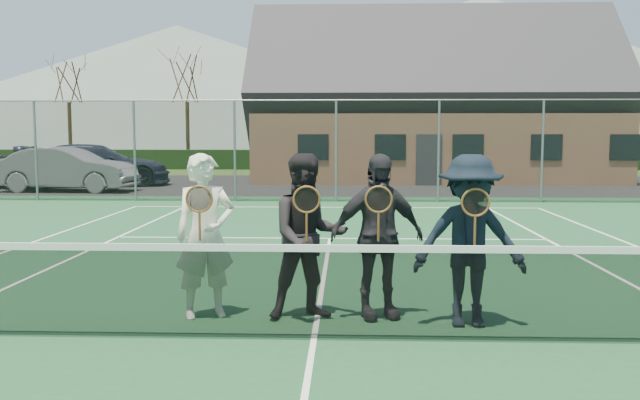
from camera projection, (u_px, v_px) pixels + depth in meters
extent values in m
plane|color=#304B1A|center=(339.00, 185.00, 26.50)|extent=(220.00, 220.00, 0.00)
cube|color=#1C4C2B|center=(314.00, 341.00, 6.62)|extent=(30.00, 30.00, 0.02)
cube|color=black|center=(237.00, 185.00, 26.66)|extent=(40.00, 12.00, 0.01)
cube|color=black|center=(341.00, 160.00, 38.38)|extent=(40.00, 1.20, 1.10)
cone|color=#596A60|center=(178.00, 87.00, 101.18)|extent=(110.00, 110.00, 18.00)
cone|color=slate|center=(481.00, 72.00, 99.22)|extent=(120.00, 120.00, 22.00)
imported|color=gray|center=(67.00, 169.00, 23.63)|extent=(4.81, 1.93, 1.56)
imported|color=#181B31|center=(96.00, 165.00, 26.15)|extent=(5.96, 3.57, 1.62)
cube|color=white|center=(335.00, 207.00, 18.43)|extent=(10.97, 0.06, 0.01)
cube|color=white|center=(330.00, 238.00, 12.98)|extent=(8.23, 0.06, 0.01)
cube|color=white|center=(314.00, 340.00, 6.61)|extent=(0.06, 12.80, 0.01)
cube|color=black|center=(314.00, 294.00, 6.57)|extent=(11.60, 0.02, 0.88)
cube|color=white|center=(314.00, 248.00, 6.53)|extent=(11.60, 0.03, 0.07)
cylinder|color=slate|center=(36.00, 151.00, 20.25)|extent=(0.07, 0.07, 3.00)
cylinder|color=slate|center=(135.00, 151.00, 20.13)|extent=(0.07, 0.07, 3.00)
cylinder|color=slate|center=(235.00, 151.00, 20.01)|extent=(0.07, 0.07, 3.00)
cylinder|color=slate|center=(336.00, 152.00, 19.89)|extent=(0.07, 0.07, 3.00)
cylinder|color=slate|center=(439.00, 152.00, 19.78)|extent=(0.07, 0.07, 3.00)
cylinder|color=slate|center=(542.00, 152.00, 19.66)|extent=(0.07, 0.07, 3.00)
cube|color=black|center=(336.00, 152.00, 19.89)|extent=(30.00, 0.03, 3.00)
cylinder|color=slate|center=(336.00, 100.00, 19.75)|extent=(30.00, 0.04, 0.04)
cube|color=#9E6B4C|center=(429.00, 148.00, 30.19)|extent=(15.00, 8.00, 2.80)
pyramid|color=#2D2D33|center=(431.00, 51.00, 29.77)|extent=(15.60, 8.20, 4.10)
cube|color=#2D2D33|center=(429.00, 160.00, 26.25)|extent=(1.00, 0.06, 2.00)
cube|color=black|center=(313.00, 147.00, 26.38)|extent=(1.20, 0.06, 1.00)
cube|color=black|center=(390.00, 147.00, 26.26)|extent=(1.20, 0.06, 1.00)
cube|color=black|center=(468.00, 147.00, 26.14)|extent=(1.20, 0.06, 1.00)
cube|color=black|center=(546.00, 147.00, 26.02)|extent=(1.20, 0.06, 1.00)
cube|color=black|center=(626.00, 147.00, 25.91)|extent=(1.20, 0.06, 1.00)
cylinder|color=#342213|center=(70.00, 135.00, 39.87)|extent=(0.22, 0.22, 3.85)
cylinder|color=#352313|center=(188.00, 135.00, 39.60)|extent=(0.22, 0.22, 3.85)
cylinder|color=#382314|center=(376.00, 135.00, 39.16)|extent=(0.22, 0.22, 3.85)
cylinder|color=#3A2515|center=(551.00, 135.00, 38.77)|extent=(0.22, 0.22, 3.85)
imported|color=white|center=(205.00, 236.00, 7.38)|extent=(0.78, 0.67, 1.80)
torus|color=brown|center=(199.00, 199.00, 7.07)|extent=(0.29, 0.02, 0.29)
cylinder|color=black|center=(199.00, 199.00, 7.07)|extent=(0.25, 0.00, 0.25)
cylinder|color=brown|center=(200.00, 226.00, 7.10)|extent=(0.03, 0.03, 0.32)
imported|color=black|center=(308.00, 237.00, 7.33)|extent=(1.03, 0.89, 1.80)
torus|color=brown|center=(307.00, 200.00, 7.02)|extent=(0.29, 0.02, 0.29)
cylinder|color=black|center=(307.00, 200.00, 7.02)|extent=(0.25, 0.00, 0.25)
cylinder|color=brown|center=(307.00, 226.00, 7.05)|extent=(0.03, 0.03, 0.32)
imported|color=#26262B|center=(377.00, 236.00, 7.35)|extent=(1.14, 0.73, 1.80)
torus|color=brown|center=(379.00, 199.00, 7.04)|extent=(0.29, 0.02, 0.29)
cylinder|color=black|center=(379.00, 199.00, 7.04)|extent=(0.25, 0.00, 0.25)
cylinder|color=brown|center=(378.00, 226.00, 7.06)|extent=(0.03, 0.03, 0.32)
imported|color=black|center=(470.00, 241.00, 7.03)|extent=(1.17, 0.68, 1.80)
torus|color=brown|center=(475.00, 202.00, 6.72)|extent=(0.29, 0.02, 0.29)
cylinder|color=black|center=(475.00, 202.00, 6.72)|extent=(0.25, 0.00, 0.25)
cylinder|color=brown|center=(475.00, 230.00, 6.75)|extent=(0.03, 0.03, 0.32)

